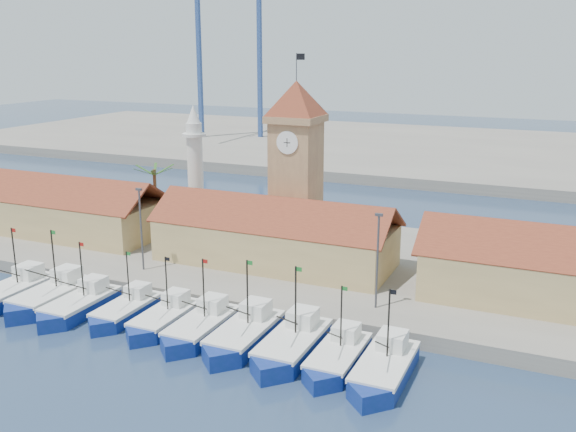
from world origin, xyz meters
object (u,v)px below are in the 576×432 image
at_px(boat_0, 11,294).
at_px(clock_tower, 296,161).
at_px(minaret, 195,168).
at_px(boat_5, 200,329).

distance_m(boat_0, clock_tower, 33.68).
height_order(clock_tower, minaret, clock_tower).
bearing_deg(minaret, boat_5, -58.20).
height_order(boat_0, minaret, minaret).
bearing_deg(clock_tower, minaret, 172.39).
bearing_deg(clock_tower, boat_5, -88.50).
bearing_deg(minaret, clock_tower, -7.61).
distance_m(boat_5, clock_tower, 25.74).
bearing_deg(boat_5, minaret, 121.80).
height_order(boat_5, clock_tower, clock_tower).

